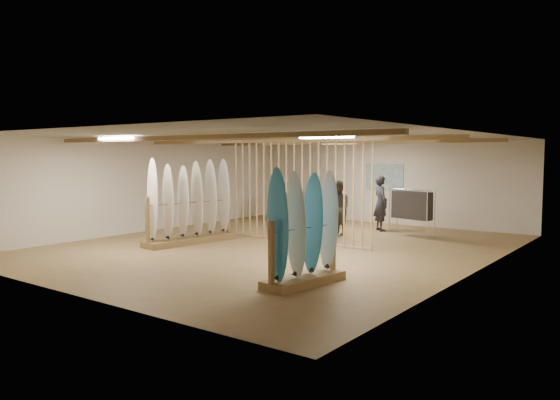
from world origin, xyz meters
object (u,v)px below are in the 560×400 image
Objects in this scene: clothing_rack_a at (285,196)px; clothing_rack_b at (412,205)px; rack_right at (304,247)px; rack_left at (190,215)px; shopper_a at (381,199)px; shopper_b at (338,204)px.

clothing_rack_a is 4.98m from clothing_rack_b.
rack_right reaches higher than clothing_rack_b.
clothing_rack_b is (-0.79, 6.65, 0.22)m from rack_right.
rack_left is 1.34× the size of rack_right.
clothing_rack_a is 3.68m from shopper_a.
shopper_a is at bearing 169.41° from clothing_rack_b.
shopper_a is 1.07× the size of shopper_b.
shopper_b is at bearing -139.29° from clothing_rack_b.
clothing_rack_a is at bearing -173.03° from clothing_rack_b.
clothing_rack_b is at bearing 16.38° from clothing_rack_a.
shopper_a is at bearing 67.94° from rack_left.
rack_left is at bearing -59.11° from clothing_rack_a.
clothing_rack_a reaches higher than clothing_rack_b.
shopper_b reaches higher than clothing_rack_a.
shopper_a is (2.98, 5.21, 0.23)m from rack_left.
shopper_a is at bearing 95.47° from shopper_b.
rack_left is 1.51× the size of shopper_b.
rack_left is 1.93× the size of clothing_rack_a.
shopper_b is (-1.88, -0.95, 0.00)m from clothing_rack_b.
shopper_a reaches higher than clothing_rack_a.
rack_right is 6.30m from shopper_b.
rack_left is 6.28m from clothing_rack_b.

